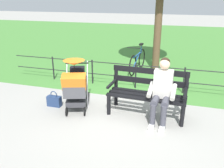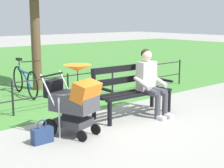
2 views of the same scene
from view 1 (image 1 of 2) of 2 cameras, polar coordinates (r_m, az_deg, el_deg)
name	(u,v)px [view 1 (image 1 of 2)]	position (r m, az deg, el deg)	size (l,w,h in m)	color
ground_plane	(121,112)	(5.19, 2.21, -6.77)	(60.00, 60.00, 0.00)	#9E9B93
grass_lawn	(162,42)	(13.52, 12.05, 9.94)	(40.00, 16.00, 0.01)	#478438
park_bench	(148,90)	(4.98, 8.59, -1.55)	(1.62, 0.66, 0.96)	black
person_on_bench	(162,89)	(4.69, 12.00, -1.22)	(0.55, 0.74, 1.28)	#42424C
stroller	(76,85)	(5.11, -8.74, -0.17)	(0.75, 0.99, 1.15)	black
handbag	(54,101)	(5.56, -13.76, -3.97)	(0.32, 0.14, 0.37)	navy
park_fence	(146,74)	(6.34, 8.17, 2.31)	(7.54, 0.04, 0.70)	black
bicycle	(138,61)	(7.89, 6.20, 5.60)	(0.44, 1.65, 0.89)	black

